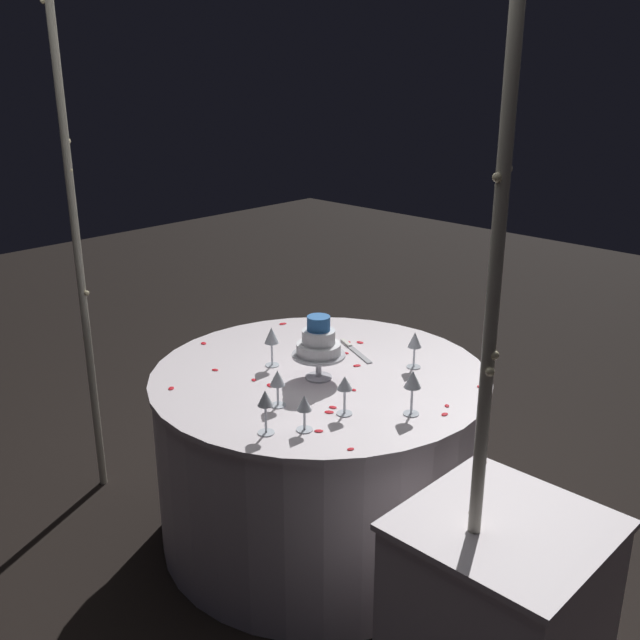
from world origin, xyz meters
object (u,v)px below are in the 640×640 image
at_px(decorative_arch, 224,211).
at_px(wine_glass_5, 345,386).
at_px(wine_glass_0, 265,401).
at_px(wine_glass_3, 304,405).
at_px(wine_glass_2, 277,380).
at_px(side_table, 496,629).
at_px(wine_glass_6, 415,342).
at_px(tiered_cake, 319,344).
at_px(wine_glass_1, 413,381).
at_px(cake_knife, 354,350).
at_px(wine_glass_4, 272,337).
at_px(main_table, 320,454).

distance_m(decorative_arch, wine_glass_5, 0.76).
distance_m(wine_glass_0, wine_glass_3, 0.14).
bearing_deg(wine_glass_2, side_table, 177.47).
bearing_deg(decorative_arch, wine_glass_6, -107.07).
bearing_deg(tiered_cake, wine_glass_1, -179.59).
bearing_deg(wine_glass_5, decorative_arch, 39.19).
bearing_deg(wine_glass_5, wine_glass_2, 28.52).
xyz_separation_m(wine_glass_3, wine_glass_6, (0.06, -0.72, 0.02)).
height_order(wine_glass_5, cake_knife, wine_glass_5).
xyz_separation_m(decorative_arch, wine_glass_5, (-0.33, -0.27, -0.64)).
height_order(tiered_cake, cake_knife, tiered_cake).
bearing_deg(decorative_arch, wine_glass_5, -140.81).
distance_m(side_table, wine_glass_4, 1.44).
xyz_separation_m(wine_glass_1, wine_glass_2, (0.41, 0.29, -0.03)).
xyz_separation_m(tiered_cake, wine_glass_0, (-0.20, 0.47, -0.03)).
xyz_separation_m(wine_glass_0, wine_glass_4, (0.43, -0.43, 0.01)).
height_order(side_table, wine_glass_0, wine_glass_0).
xyz_separation_m(main_table, wine_glass_4, (0.20, 0.08, 0.52)).
xyz_separation_m(decorative_arch, side_table, (-1.11, -0.10, -1.15)).
distance_m(decorative_arch, wine_glass_0, 0.67).
relative_size(wine_glass_3, wine_glass_4, 0.78).
xyz_separation_m(decorative_arch, tiered_cake, (-0.03, -0.43, -0.60)).
height_order(decorative_arch, cake_knife, decorative_arch).
distance_m(wine_glass_6, cake_knife, 0.33).
bearing_deg(wine_glass_6, wine_glass_5, 98.75).
bearing_deg(cake_knife, wine_glass_6, -174.07).
relative_size(wine_glass_2, wine_glass_5, 0.96).
bearing_deg(wine_glass_5, main_table, -32.56).
xyz_separation_m(side_table, cake_knife, (1.17, -0.67, 0.40)).
distance_m(main_table, wine_glass_1, 0.73).
relative_size(wine_glass_0, cake_knife, 0.59).
distance_m(wine_glass_3, wine_glass_5, 0.19).
distance_m(wine_glass_1, wine_glass_2, 0.50).
height_order(main_table, wine_glass_6, wine_glass_6).
relative_size(main_table, wine_glass_2, 9.78).
bearing_deg(tiered_cake, wine_glass_3, 127.73).
distance_m(decorative_arch, wine_glass_4, 0.76).
bearing_deg(cake_knife, wine_glass_1, 150.22).
bearing_deg(wine_glass_1, wine_glass_0, 59.54).
bearing_deg(decorative_arch, side_table, -174.97).
xyz_separation_m(decorative_arch, wine_glass_4, (0.21, -0.39, -0.62)).
distance_m(side_table, cake_knife, 1.41).
bearing_deg(wine_glass_6, wine_glass_2, 77.39).
distance_m(side_table, wine_glass_3, 0.94).
height_order(tiered_cake, wine_glass_2, tiered_cake).
bearing_deg(wine_glass_5, wine_glass_4, -13.20).
height_order(main_table, wine_glass_5, wine_glass_5).
distance_m(decorative_arch, cake_knife, 1.07).
bearing_deg(wine_glass_5, tiered_cake, -29.55).
bearing_deg(wine_glass_4, wine_glass_6, -137.95).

